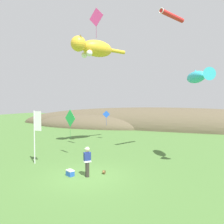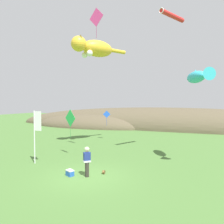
{
  "view_description": "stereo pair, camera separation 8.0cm",
  "coord_description": "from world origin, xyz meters",
  "px_view_note": "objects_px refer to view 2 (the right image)",
  "views": [
    {
      "loc": [
        6.26,
        -11.34,
        4.47
      ],
      "look_at": [
        0.0,
        4.0,
        3.71
      ],
      "focal_mm": 35.0,
      "sensor_mm": 36.0,
      "label": 1
    },
    {
      "loc": [
        6.33,
        -11.31,
        4.47
      ],
      "look_at": [
        0.0,
        4.0,
        3.71
      ],
      "focal_mm": 35.0,
      "sensor_mm": 36.0,
      "label": 2
    }
  ],
  "objects_px": {
    "kite_spool": "(104,172)",
    "kite_diamond_green": "(70,118)",
    "kite_tube_streamer": "(172,16)",
    "festival_banner_pole": "(36,129)",
    "kite_diamond_blue": "(107,114)",
    "picnic_cooler": "(70,173)",
    "kite_giant_cat": "(94,48)",
    "festival_attendant": "(87,161)",
    "kite_fish_windsock": "(198,76)",
    "kite_diamond_pink": "(96,17)"
  },
  "relations": [
    {
      "from": "kite_spool",
      "to": "picnic_cooler",
      "type": "height_order",
      "value": "picnic_cooler"
    },
    {
      "from": "festival_attendant",
      "to": "kite_diamond_pink",
      "type": "height_order",
      "value": "kite_diamond_pink"
    },
    {
      "from": "kite_fish_windsock",
      "to": "kite_tube_streamer",
      "type": "xyz_separation_m",
      "value": [
        -2.02,
        1.64,
        5.03
      ]
    },
    {
      "from": "festival_attendant",
      "to": "festival_banner_pole",
      "type": "bearing_deg",
      "value": 167.7
    },
    {
      "from": "festival_attendant",
      "to": "kite_diamond_pink",
      "type": "distance_m",
      "value": 11.66
    },
    {
      "from": "picnic_cooler",
      "to": "kite_spool",
      "type": "bearing_deg",
      "value": 31.79
    },
    {
      "from": "picnic_cooler",
      "to": "kite_fish_windsock",
      "type": "distance_m",
      "value": 10.7
    },
    {
      "from": "kite_fish_windsock",
      "to": "kite_diamond_green",
      "type": "bearing_deg",
      "value": -173.99
    },
    {
      "from": "picnic_cooler",
      "to": "kite_diamond_pink",
      "type": "distance_m",
      "value": 12.35
    },
    {
      "from": "festival_banner_pole",
      "to": "kite_giant_cat",
      "type": "distance_m",
      "value": 10.45
    },
    {
      "from": "kite_giant_cat",
      "to": "kite_fish_windsock",
      "type": "height_order",
      "value": "kite_giant_cat"
    },
    {
      "from": "festival_banner_pole",
      "to": "kite_giant_cat",
      "type": "height_order",
      "value": "kite_giant_cat"
    },
    {
      "from": "festival_attendant",
      "to": "kite_diamond_blue",
      "type": "xyz_separation_m",
      "value": [
        -4.1,
        12.2,
        2.05
      ]
    },
    {
      "from": "kite_tube_streamer",
      "to": "kite_diamond_pink",
      "type": "relative_size",
      "value": 1.19
    },
    {
      "from": "kite_diamond_pink",
      "to": "picnic_cooler",
      "type": "bearing_deg",
      "value": -81.68
    },
    {
      "from": "kite_diamond_blue",
      "to": "kite_diamond_pink",
      "type": "bearing_deg",
      "value": -72.42
    },
    {
      "from": "kite_giant_cat",
      "to": "kite_diamond_blue",
      "type": "bearing_deg",
      "value": 93.78
    },
    {
      "from": "festival_banner_pole",
      "to": "kite_diamond_blue",
      "type": "distance_m",
      "value": 11.19
    },
    {
      "from": "kite_spool",
      "to": "kite_diamond_pink",
      "type": "distance_m",
      "value": 12.23
    },
    {
      "from": "kite_spool",
      "to": "kite_tube_streamer",
      "type": "bearing_deg",
      "value": 60.67
    },
    {
      "from": "kite_tube_streamer",
      "to": "kite_diamond_green",
      "type": "distance_m",
      "value": 11.58
    },
    {
      "from": "kite_giant_cat",
      "to": "kite_diamond_pink",
      "type": "xyz_separation_m",
      "value": [
        2.06,
        -3.49,
        1.49
      ]
    },
    {
      "from": "picnic_cooler",
      "to": "festival_banner_pole",
      "type": "xyz_separation_m",
      "value": [
        -3.69,
        1.28,
        2.35
      ]
    },
    {
      "from": "kite_tube_streamer",
      "to": "kite_diamond_pink",
      "type": "xyz_separation_m",
      "value": [
        -5.79,
        -1.75,
        0.09
      ]
    },
    {
      "from": "picnic_cooler",
      "to": "kite_giant_cat",
      "type": "height_order",
      "value": "kite_giant_cat"
    },
    {
      "from": "picnic_cooler",
      "to": "kite_diamond_green",
      "type": "distance_m",
      "value": 5.85
    },
    {
      "from": "festival_banner_pole",
      "to": "kite_diamond_blue",
      "type": "xyz_separation_m",
      "value": [
        0.62,
        11.17,
        0.47
      ]
    },
    {
      "from": "kite_fish_windsock",
      "to": "kite_diamond_blue",
      "type": "distance_m",
      "value": 12.82
    },
    {
      "from": "festival_attendant",
      "to": "kite_fish_windsock",
      "type": "xyz_separation_m",
      "value": [
        6.01,
        5.02,
        5.3
      ]
    },
    {
      "from": "kite_tube_streamer",
      "to": "kite_diamond_blue",
      "type": "relative_size",
      "value": 1.63
    },
    {
      "from": "festival_attendant",
      "to": "picnic_cooler",
      "type": "relative_size",
      "value": 3.05
    },
    {
      "from": "festival_banner_pole",
      "to": "kite_giant_cat",
      "type": "relative_size",
      "value": 0.68
    },
    {
      "from": "kite_spool",
      "to": "kite_fish_windsock",
      "type": "height_order",
      "value": "kite_fish_windsock"
    },
    {
      "from": "kite_diamond_green",
      "to": "kite_fish_windsock",
      "type": "bearing_deg",
      "value": 6.01
    },
    {
      "from": "kite_giant_cat",
      "to": "kite_diamond_green",
      "type": "distance_m",
      "value": 8.07
    },
    {
      "from": "kite_spool",
      "to": "kite_diamond_green",
      "type": "xyz_separation_m",
      "value": [
        -4.5,
        3.16,
        3.01
      ]
    },
    {
      "from": "kite_diamond_pink",
      "to": "kite_diamond_green",
      "type": "bearing_deg",
      "value": -155.03
    },
    {
      "from": "kite_giant_cat",
      "to": "kite_diamond_green",
      "type": "xyz_separation_m",
      "value": [
        0.08,
        -4.42,
        -6.75
      ]
    },
    {
      "from": "festival_attendant",
      "to": "kite_giant_cat",
      "type": "height_order",
      "value": "kite_giant_cat"
    },
    {
      "from": "kite_spool",
      "to": "picnic_cooler",
      "type": "xyz_separation_m",
      "value": [
        -1.76,
        -1.09,
        0.06
      ]
    },
    {
      "from": "festival_banner_pole",
      "to": "kite_tube_streamer",
      "type": "xyz_separation_m",
      "value": [
        8.72,
        5.64,
        8.75
      ]
    },
    {
      "from": "festival_attendant",
      "to": "kite_spool",
      "type": "relative_size",
      "value": 7.4
    },
    {
      "from": "festival_attendant",
      "to": "festival_banner_pole",
      "type": "relative_size",
      "value": 0.46
    },
    {
      "from": "picnic_cooler",
      "to": "kite_giant_cat",
      "type": "distance_m",
      "value": 13.3
    },
    {
      "from": "festival_attendant",
      "to": "kite_giant_cat",
      "type": "bearing_deg",
      "value": 114.62
    },
    {
      "from": "kite_diamond_blue",
      "to": "picnic_cooler",
      "type": "bearing_deg",
      "value": -76.18
    },
    {
      "from": "kite_fish_windsock",
      "to": "kite_diamond_green",
      "type": "height_order",
      "value": "kite_fish_windsock"
    },
    {
      "from": "kite_spool",
      "to": "kite_diamond_green",
      "type": "bearing_deg",
      "value": 144.93
    },
    {
      "from": "kite_spool",
      "to": "kite_diamond_green",
      "type": "relative_size",
      "value": 0.1
    },
    {
      "from": "festival_attendant",
      "to": "kite_tube_streamer",
      "type": "relative_size",
      "value": 0.61
    }
  ]
}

